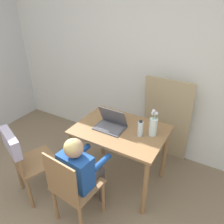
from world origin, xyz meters
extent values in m
cube|color=silver|center=(0.00, 2.23, 1.25)|extent=(6.40, 0.05, 2.50)
cube|color=olive|center=(0.12, 1.40, 0.74)|extent=(0.99, 0.71, 0.03)
cylinder|color=olive|center=(-0.33, 1.10, 0.36)|extent=(0.05, 0.05, 0.72)
cylinder|color=olive|center=(0.56, 1.10, 0.36)|extent=(0.05, 0.05, 0.72)
cylinder|color=olive|center=(-0.33, 1.71, 0.36)|extent=(0.05, 0.05, 0.72)
cylinder|color=olive|center=(0.56, 1.71, 0.36)|extent=(0.05, 0.05, 0.72)
cube|color=olive|center=(0.00, 0.75, 0.44)|extent=(0.44, 0.44, 0.02)
cube|color=olive|center=(-0.01, 0.56, 0.66)|extent=(0.38, 0.05, 0.43)
cylinder|color=olive|center=(0.19, 0.91, 0.22)|extent=(0.04, 0.04, 0.43)
cylinder|color=olive|center=(-0.15, 0.94, 0.22)|extent=(0.04, 0.04, 0.43)
cylinder|color=olive|center=(0.16, 0.57, 0.22)|extent=(0.04, 0.04, 0.43)
cylinder|color=olive|center=(-0.18, 0.60, 0.22)|extent=(0.04, 0.04, 0.43)
cube|color=olive|center=(-0.60, 0.79, 0.44)|extent=(0.52, 0.52, 0.02)
cube|color=olive|center=(-0.67, 0.61, 0.66)|extent=(0.36, 0.16, 0.43)
cylinder|color=olive|center=(-0.38, 0.88, 0.22)|extent=(0.04, 0.04, 0.43)
cylinder|color=olive|center=(-0.69, 1.01, 0.22)|extent=(0.04, 0.04, 0.43)
cylinder|color=olive|center=(-0.51, 0.56, 0.22)|extent=(0.04, 0.04, 0.43)
cylinder|color=olive|center=(-0.82, 0.69, 0.22)|extent=(0.04, 0.04, 0.43)
cube|color=#ADA3B7|center=(-0.67, 0.61, 0.79)|extent=(0.39, 0.22, 0.20)
cube|color=#1E4C9E|center=(0.00, 0.75, 0.62)|extent=(0.33, 0.21, 0.35)
sphere|color=tan|center=(0.00, 0.75, 0.89)|extent=(0.18, 0.18, 0.18)
sphere|color=#D8BC72|center=(0.00, 0.74, 0.91)|extent=(0.15, 0.15, 0.15)
cylinder|color=#4C4742|center=(0.09, 0.88, 0.46)|extent=(0.12, 0.29, 0.09)
cylinder|color=#4C4742|center=(-0.05, 0.90, 0.46)|extent=(0.12, 0.29, 0.09)
cylinder|color=#4C4742|center=(0.10, 1.02, 0.23)|extent=(0.08, 0.08, 0.45)
cylinder|color=#4C4742|center=(-0.04, 1.04, 0.23)|extent=(0.08, 0.08, 0.45)
cylinder|color=#1E4C9E|center=(0.16, 0.95, 0.64)|extent=(0.08, 0.24, 0.06)
cylinder|color=#1E4C9E|center=(-0.11, 0.97, 0.64)|extent=(0.08, 0.24, 0.06)
cube|color=#4C4C51|center=(0.01, 1.35, 0.76)|extent=(0.33, 0.24, 0.01)
cube|color=slate|center=(0.01, 1.35, 0.76)|extent=(0.29, 0.17, 0.00)
cube|color=#4C4C51|center=(0.01, 1.42, 0.87)|extent=(0.33, 0.10, 0.21)
cube|color=black|center=(0.01, 1.43, 0.87)|extent=(0.29, 0.09, 0.19)
cylinder|color=silver|center=(0.46, 1.47, 0.85)|extent=(0.08, 0.08, 0.19)
cylinder|color=#3D7A38|center=(0.48, 1.48, 0.90)|extent=(0.01, 0.01, 0.22)
sphere|color=white|center=(0.48, 1.48, 1.01)|extent=(0.03, 0.03, 0.03)
cylinder|color=#3D7A38|center=(0.44, 1.48, 0.89)|extent=(0.01, 0.01, 0.21)
sphere|color=white|center=(0.44, 1.48, 1.00)|extent=(0.05, 0.05, 0.05)
cylinder|color=#3D7A38|center=(0.45, 1.45, 0.92)|extent=(0.01, 0.01, 0.25)
sphere|color=white|center=(0.45, 1.45, 1.04)|extent=(0.03, 0.03, 0.03)
cylinder|color=silver|center=(0.35, 1.39, 0.83)|extent=(0.06, 0.06, 0.17)
cylinder|color=#262628|center=(0.35, 1.39, 0.92)|extent=(0.03, 0.03, 0.02)
cube|color=tan|center=(0.43, 2.08, 0.59)|extent=(0.60, 0.18, 1.19)
camera|label=1|loc=(1.03, -0.38, 2.08)|focal=35.00mm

